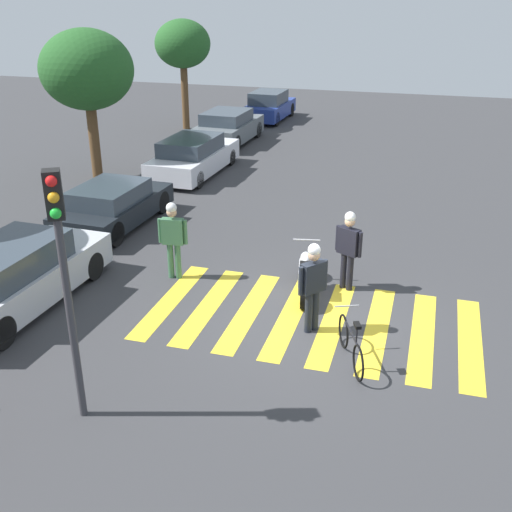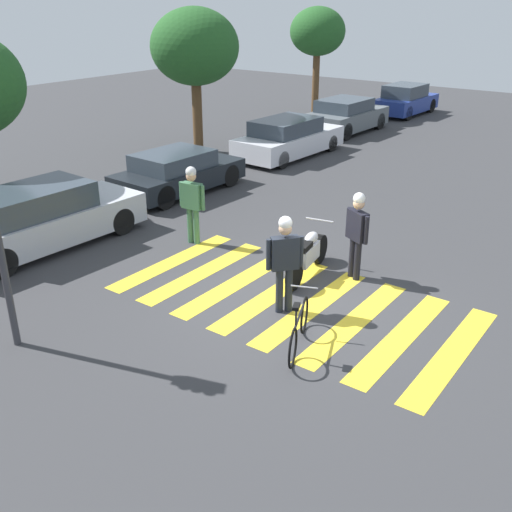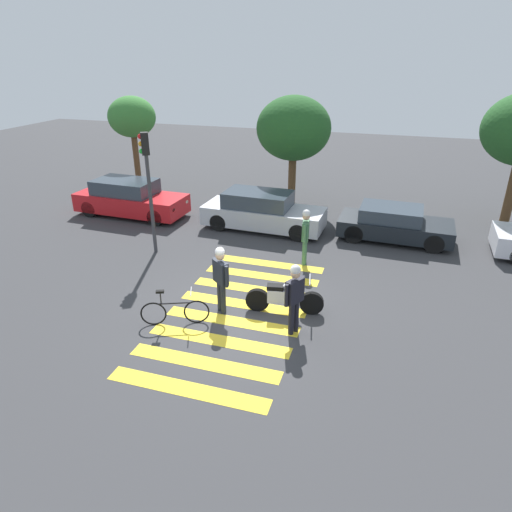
{
  "view_description": "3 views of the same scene",
  "coord_description": "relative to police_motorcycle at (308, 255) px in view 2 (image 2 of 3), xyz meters",
  "views": [
    {
      "loc": [
        -11.09,
        -2.03,
        6.39
      ],
      "look_at": [
        0.82,
        1.43,
        0.92
      ],
      "focal_mm": 43.46,
      "sensor_mm": 36.0,
      "label": 1
    },
    {
      "loc": [
        -8.62,
        -5.47,
        5.45
      ],
      "look_at": [
        -0.1,
        0.79,
        0.78
      ],
      "focal_mm": 41.77,
      "sensor_mm": 36.0,
      "label": 2
    },
    {
      "loc": [
        3.53,
        -9.71,
        6.4
      ],
      "look_at": [
        -0.03,
        1.77,
        0.88
      ],
      "focal_mm": 31.5,
      "sensor_mm": 36.0,
      "label": 3
    }
  ],
  "objects": [
    {
      "name": "car_blue_hatchback",
      "position": [
        18.43,
        5.8,
        0.23
      ],
      "size": [
        3.97,
        1.87,
        1.46
      ],
      "color": "black",
      "rests_on": "ground_plane"
    },
    {
      "name": "pedestrian_bystander",
      "position": [
        -0.09,
        3.11,
        0.64
      ],
      "size": [
        0.26,
        0.69,
        1.87
      ],
      "color": "#3F724C",
      "rests_on": "ground_plane"
    },
    {
      "name": "ground_plane",
      "position": [
        -1.18,
        -0.4,
        -0.46
      ],
      "size": [
        60.0,
        60.0,
        0.0
      ],
      "primitive_type": "plane",
      "color": "#38383A"
    },
    {
      "name": "car_black_suv",
      "position": [
        2.61,
        6.14,
        0.15
      ],
      "size": [
        4.1,
        1.97,
        1.25
      ],
      "color": "black",
      "rests_on": "ground_plane"
    },
    {
      "name": "street_tree_end",
      "position": [
        15.29,
        9.07,
        3.38
      ],
      "size": [
        2.54,
        2.54,
        4.97
      ],
      "color": "brown",
      "rests_on": "ground_plane"
    },
    {
      "name": "street_tree_far",
      "position": [
        6.85,
        9.07,
        3.26
      ],
      "size": [
        3.15,
        3.15,
        5.08
      ],
      "color": "brown",
      "rests_on": "ground_plane"
    },
    {
      "name": "crosswalk_stripes",
      "position": [
        -1.18,
        -0.4,
        -0.45
      ],
      "size": [
        3.57,
        6.75,
        0.01
      ],
      "color": "yellow",
      "rests_on": "ground_plane"
    },
    {
      "name": "officer_on_foot",
      "position": [
        0.45,
        -0.87,
        0.63
      ],
      "size": [
        0.41,
        0.63,
        1.86
      ],
      "color": "black",
      "rests_on": "ground_plane"
    },
    {
      "name": "car_grey_coupe",
      "position": [
        13.09,
        6.21,
        0.23
      ],
      "size": [
        4.23,
        2.06,
        1.42
      ],
      "color": "black",
      "rests_on": "ground_plane"
    },
    {
      "name": "police_motorcycle",
      "position": [
        0.0,
        0.0,
        0.0
      ],
      "size": [
        2.07,
        0.68,
        1.04
      ],
      "color": "black",
      "rests_on": "ground_plane"
    },
    {
      "name": "leaning_bicycle",
      "position": [
        -2.52,
        -1.39,
        -0.09
      ],
      "size": [
        1.63,
        0.74,
        0.99
      ],
      "color": "black",
      "rests_on": "ground_plane"
    },
    {
      "name": "car_silver_sedan",
      "position": [
        -2.32,
        5.76,
        0.25
      ],
      "size": [
        4.74,
        1.91,
        1.48
      ],
      "color": "black",
      "rests_on": "ground_plane"
    },
    {
      "name": "officer_by_motorcycle",
      "position": [
        -1.6,
        -0.48,
        0.65
      ],
      "size": [
        0.56,
        0.48,
        1.88
      ],
      "color": "#1E232D",
      "rests_on": "ground_plane"
    },
    {
      "name": "car_white_van",
      "position": [
        8.16,
        5.87,
        0.2
      ],
      "size": [
        4.67,
        2.01,
        1.39
      ],
      "color": "black",
      "rests_on": "ground_plane"
    }
  ]
}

